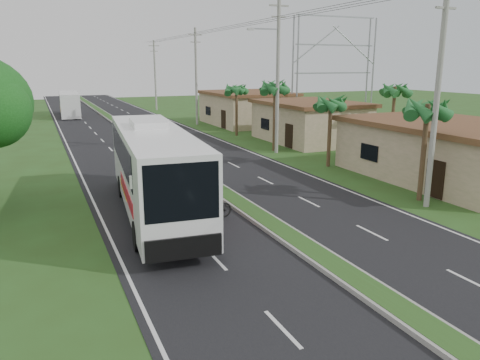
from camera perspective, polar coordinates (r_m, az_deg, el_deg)
name	(u,v)px	position (r m, az deg, el deg)	size (l,w,h in m)	color
ground	(300,246)	(18.66, 7.29, -7.94)	(180.00, 180.00, 0.00)	#2C4A1B
road_asphalt	(167,156)	(36.60, -8.91, 2.86)	(14.00, 160.00, 0.02)	black
median_strip	(167,155)	(36.59, -8.92, 3.01)	(1.20, 160.00, 0.18)	gray
lane_edge_left	(76,164)	(35.55, -19.40, 1.89)	(0.12, 160.00, 0.01)	silver
lane_edge_right	(246,150)	(38.81, 0.70, 3.64)	(0.12, 160.00, 0.01)	silver
shop_near	(448,150)	(31.45, 24.00, 3.31)	(8.60, 12.60, 3.52)	tan
shop_mid	(309,121)	(43.70, 8.44, 7.10)	(7.60, 10.60, 3.67)	tan
shop_far	(246,108)	(55.99, 0.78, 8.78)	(8.60, 11.60, 3.82)	tan
palm_verge_a	(428,109)	(25.42, 21.90, 8.03)	(2.40, 2.40, 5.45)	#473321
palm_verge_b	(331,103)	(32.62, 11.01, 9.16)	(2.40, 2.40, 5.05)	#473321
palm_verge_c	(275,88)	(38.25, 4.28, 11.18)	(2.40, 2.40, 5.85)	#473321
palm_verge_d	(236,89)	(46.62, -0.43, 10.99)	(2.40, 2.40, 5.25)	#473321
palm_behind_shop	(395,90)	(39.94, 18.36, 10.37)	(2.40, 2.40, 5.65)	#473321
utility_pole_a	(437,91)	(24.31, 22.94, 9.92)	(1.60, 0.28, 11.00)	gray
utility_pole_b	(277,73)	(37.18, 4.59, 12.85)	(3.20, 0.28, 12.00)	gray
utility_pole_c	(196,76)	(55.65, -5.37, 12.56)	(1.60, 0.28, 11.00)	gray
utility_pole_d	(155,75)	(74.89, -10.31, 12.53)	(1.60, 0.28, 10.50)	gray
billboard_lattice	(334,65)	(54.49, 11.42, 13.53)	(10.18, 1.18, 12.07)	gray
coach_bus_main	(154,165)	(22.04, -10.49, 1.83)	(4.05, 13.61, 4.33)	white
coach_bus_far	(69,103)	(69.14, -20.10, 8.83)	(2.84, 11.08, 3.20)	white
motorcyclist	(213,203)	(21.27, -3.30, -2.82)	(1.89, 0.67, 2.24)	black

